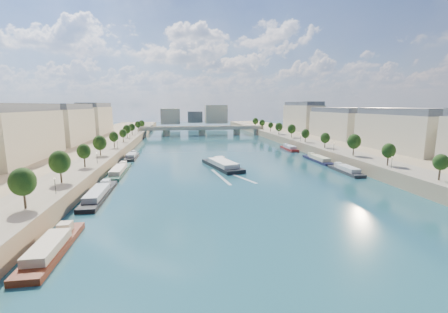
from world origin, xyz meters
name	(u,v)px	position (x,y,z in m)	size (l,w,h in m)	color
ground	(222,159)	(0.00, 100.00, 0.00)	(700.00, 700.00, 0.00)	#0D2D3A
quay_left	(71,158)	(-72.00, 100.00, 2.50)	(44.00, 520.00, 5.00)	#9E8460
quay_right	(353,151)	(72.00, 100.00, 2.50)	(44.00, 520.00, 5.00)	#9E8460
pave_left	(104,152)	(-57.00, 100.00, 5.05)	(14.00, 520.00, 0.10)	gray
pave_right	(327,147)	(57.00, 100.00, 5.05)	(14.00, 520.00, 0.10)	gray
trees_left	(108,140)	(-55.00, 102.00, 10.48)	(4.80, 268.80, 8.26)	#382B1E
trees_right	(316,135)	(55.00, 110.00, 10.48)	(4.80, 268.80, 8.26)	#382B1E
lamps_left	(109,149)	(-52.50, 90.00, 7.78)	(0.36, 200.36, 4.28)	black
lamps_right	(315,141)	(52.50, 105.00, 7.78)	(0.36, 200.36, 4.28)	black
buildings_left	(49,127)	(-85.00, 112.00, 16.45)	(16.00, 226.00, 23.20)	#BDB492
buildings_right	(363,124)	(85.00, 112.00, 16.45)	(16.00, 226.00, 23.20)	#BDB492
skyline	(198,115)	(3.19, 319.52, 14.66)	(79.00, 42.00, 22.00)	#BDB492
bridge	(202,130)	(0.00, 223.41, 5.08)	(112.00, 12.00, 8.15)	#C1B79E
tour_barge	(222,165)	(-2.84, 79.16, 1.14)	(15.58, 30.60, 3.99)	black
wake	(229,176)	(-2.84, 62.60, 0.02)	(14.08, 25.93, 0.04)	silver
moored_barges_left	(99,194)	(-45.50, 42.40, 0.84)	(5.00, 156.52, 3.60)	#1C243D
moored_barges_right	(344,170)	(45.50, 62.98, 0.84)	(5.00, 160.33, 3.60)	black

